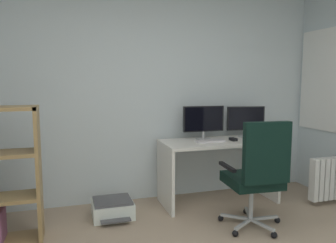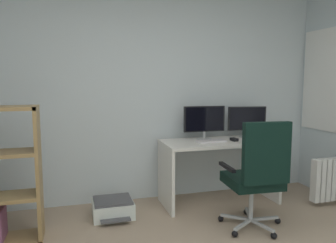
{
  "view_description": "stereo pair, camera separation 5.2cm",
  "coord_description": "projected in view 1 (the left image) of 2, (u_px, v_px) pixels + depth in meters",
  "views": [
    {
      "loc": [
        -0.86,
        -1.46,
        1.43
      ],
      "look_at": [
        0.12,
        1.7,
        1.03
      ],
      "focal_mm": 35.17,
      "sensor_mm": 36.0,
      "label": 1
    },
    {
      "loc": [
        -0.81,
        -1.48,
        1.43
      ],
      "look_at": [
        0.12,
        1.7,
        1.03
      ],
      "focal_mm": 35.17,
      "sensor_mm": 36.0,
      "label": 2
    }
  ],
  "objects": [
    {
      "name": "wall_back",
      "position": [
        140.0,
        93.0,
        3.95
      ],
      "size": [
        4.52,
        0.1,
        2.6
      ],
      "primitive_type": "cube",
      "color": "silver",
      "rests_on": "ground"
    },
    {
      "name": "desk",
      "position": [
        218.0,
        158.0,
        3.89
      ],
      "size": [
        1.35,
        0.6,
        0.74
      ],
      "color": "white",
      "rests_on": "ground"
    },
    {
      "name": "monitor_main",
      "position": [
        203.0,
        120.0,
        3.93
      ],
      "size": [
        0.51,
        0.18,
        0.4
      ],
      "color": "#B2B5B7",
      "rests_on": "desk"
    },
    {
      "name": "monitor_secondary",
      "position": [
        246.0,
        120.0,
        4.1
      ],
      "size": [
        0.48,
        0.18,
        0.38
      ],
      "color": "#B2B5B7",
      "rests_on": "desk"
    },
    {
      "name": "keyboard",
      "position": [
        210.0,
        141.0,
        3.77
      ],
      "size": [
        0.35,
        0.15,
        0.02
      ],
      "primitive_type": "cube",
      "rotation": [
        0.0,
        0.0,
        0.06
      ],
      "color": "silver",
      "rests_on": "desk"
    },
    {
      "name": "computer_mouse",
      "position": [
        233.0,
        139.0,
        3.85
      ],
      "size": [
        0.07,
        0.1,
        0.03
      ],
      "primitive_type": "cube",
      "rotation": [
        0.0,
        0.0,
        0.08
      ],
      "color": "black",
      "rests_on": "desk"
    },
    {
      "name": "office_chair",
      "position": [
        257.0,
        172.0,
        3.11
      ],
      "size": [
        0.62,
        0.63,
        1.08
      ],
      "color": "#B7BABC",
      "rests_on": "ground"
    },
    {
      "name": "printer",
      "position": [
        113.0,
        208.0,
        3.5
      ],
      "size": [
        0.43,
        0.46,
        0.19
      ],
      "color": "white",
      "rests_on": "ground"
    }
  ]
}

